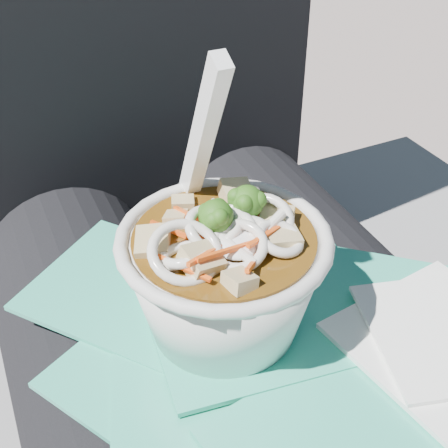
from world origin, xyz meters
name	(u,v)px	position (x,y,z in m)	size (l,w,h in m)	color
lap	(252,387)	(0.00, 0.00, 0.53)	(0.37, 0.48, 0.16)	black
person_body	(207,294)	(0.00, 0.09, 0.55)	(0.34, 0.94, 1.00)	black
plastic_bag	(260,362)	(-0.02, -0.05, 0.62)	(0.36, 0.37, 0.01)	#2AAF8E
napkins	(448,339)	(0.10, -0.09, 0.63)	(0.14, 0.14, 0.01)	white
udon_bowl	(224,269)	(-0.03, -0.01, 0.67)	(0.15, 0.15, 0.19)	silver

